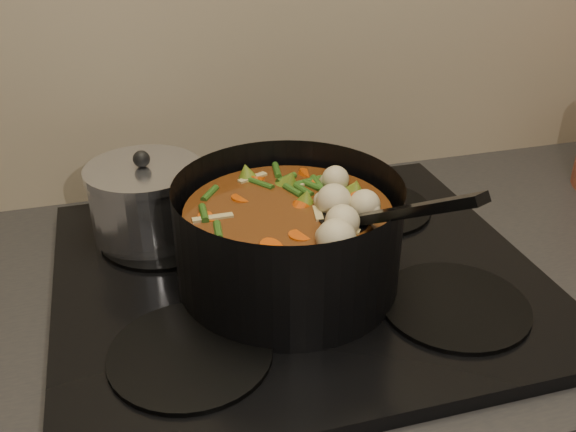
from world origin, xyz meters
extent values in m
cube|color=black|center=(0.00, 1.93, 0.89)|extent=(2.64, 0.64, 0.05)
cube|color=black|center=(0.00, 1.93, 0.92)|extent=(0.62, 0.54, 0.02)
cylinder|color=black|center=(-0.16, 1.80, 0.93)|extent=(0.18, 0.18, 0.01)
cylinder|color=black|center=(0.16, 1.80, 0.93)|extent=(0.18, 0.18, 0.01)
cylinder|color=black|center=(-0.16, 2.06, 0.93)|extent=(0.18, 0.18, 0.01)
cylinder|color=black|center=(0.16, 2.06, 0.93)|extent=(0.18, 0.18, 0.01)
cylinder|color=black|center=(-0.02, 1.91, 1.00)|extent=(0.33, 0.33, 0.14)
cylinder|color=black|center=(-0.02, 1.91, 0.93)|extent=(0.27, 0.27, 0.01)
cylinder|color=#633010|center=(-0.02, 1.91, 0.99)|extent=(0.25, 0.25, 0.10)
cylinder|color=#D33F09|center=(0.02, 1.91, 1.03)|extent=(0.03, 0.03, 0.03)
cylinder|color=#D33F09|center=(0.02, 1.96, 1.03)|extent=(0.04, 0.04, 0.03)
cylinder|color=#D33F09|center=(-0.03, 2.00, 1.03)|extent=(0.04, 0.04, 0.03)
cylinder|color=#D33F09|center=(-0.06, 1.94, 1.03)|extent=(0.03, 0.03, 0.03)
cylinder|color=#D33F09|center=(-0.10, 1.89, 1.03)|extent=(0.04, 0.03, 0.03)
cylinder|color=#D33F09|center=(-0.04, 1.87, 1.03)|extent=(0.04, 0.04, 0.03)
cylinder|color=#D33F09|center=(0.01, 1.85, 1.03)|extent=(0.03, 0.04, 0.03)
cylinder|color=#D33F09|center=(0.07, 1.88, 1.03)|extent=(0.03, 0.03, 0.03)
cylinder|color=#D33F09|center=(0.03, 1.93, 1.03)|extent=(0.04, 0.04, 0.03)
cylinder|color=#D33F09|center=(-0.01, 1.99, 1.03)|extent=(0.04, 0.04, 0.03)
cylinder|color=#D33F09|center=(-0.04, 1.94, 1.03)|extent=(0.03, 0.03, 0.03)
cylinder|color=#D33F09|center=(-0.09, 1.91, 1.03)|extent=(0.04, 0.04, 0.03)
cylinder|color=#D33F09|center=(-0.08, 1.84, 1.03)|extent=(0.04, 0.04, 0.03)
sphere|color=beige|center=(0.04, 1.91, 1.04)|extent=(0.04, 0.04, 0.04)
sphere|color=beige|center=(-0.02, 1.97, 1.04)|extent=(0.04, 0.04, 0.04)
sphere|color=beige|center=(-0.08, 1.90, 1.04)|extent=(0.04, 0.04, 0.04)
sphere|color=beige|center=(-0.01, 1.85, 1.04)|extent=(0.04, 0.04, 0.04)
sphere|color=beige|center=(0.04, 1.92, 1.04)|extent=(0.04, 0.04, 0.04)
cone|color=olive|center=(-0.05, 1.84, 1.04)|extent=(0.04, 0.04, 0.03)
cone|color=olive|center=(0.05, 1.86, 1.04)|extent=(0.04, 0.04, 0.03)
cone|color=olive|center=(0.04, 1.96, 1.04)|extent=(0.04, 0.04, 0.03)
cone|color=olive|center=(-0.07, 1.97, 1.04)|extent=(0.04, 0.04, 0.03)
cone|color=olive|center=(-0.09, 1.87, 1.04)|extent=(0.04, 0.04, 0.03)
cone|color=olive|center=(0.01, 1.83, 1.04)|extent=(0.04, 0.04, 0.03)
cylinder|color=#335F1C|center=(0.01, 1.94, 1.04)|extent=(0.01, 0.04, 0.01)
cylinder|color=#335F1C|center=(-0.03, 2.00, 1.04)|extent=(0.03, 0.03, 0.01)
cylinder|color=#335F1C|center=(-0.08, 1.96, 1.04)|extent=(0.04, 0.02, 0.01)
cylinder|color=#335F1C|center=(-0.08, 1.90, 1.04)|extent=(0.02, 0.04, 0.01)
cylinder|color=#335F1C|center=(-0.04, 1.87, 1.04)|extent=(0.02, 0.04, 0.01)
cylinder|color=#335F1C|center=(0.00, 1.81, 1.04)|extent=(0.04, 0.02, 0.01)
cylinder|color=#335F1C|center=(0.05, 1.87, 1.04)|extent=(0.03, 0.03, 0.01)
cylinder|color=#335F1C|center=(0.04, 1.92, 1.04)|extent=(0.01, 0.04, 0.01)
cylinder|color=#335F1C|center=(0.00, 1.94, 1.04)|extent=(0.03, 0.03, 0.01)
cylinder|color=#335F1C|center=(-0.05, 2.00, 1.04)|extent=(0.04, 0.02, 0.01)
cylinder|color=#335F1C|center=(-0.09, 1.94, 1.04)|extent=(0.02, 0.04, 0.01)
cylinder|color=#335F1C|center=(-0.07, 1.88, 1.04)|extent=(0.03, 0.04, 0.01)
cylinder|color=#335F1C|center=(-0.03, 1.87, 1.04)|extent=(0.04, 0.02, 0.01)
cylinder|color=#335F1C|center=(0.02, 1.82, 1.04)|extent=(0.03, 0.03, 0.01)
cube|color=tan|center=(-0.08, 1.95, 1.04)|extent=(0.04, 0.01, 0.00)
cube|color=tan|center=(-0.07, 1.86, 1.04)|extent=(0.02, 0.04, 0.00)
cube|color=tan|center=(0.01, 1.84, 1.04)|extent=(0.04, 0.03, 0.00)
cube|color=tan|center=(0.05, 1.91, 1.04)|extent=(0.04, 0.03, 0.00)
cube|color=tan|center=(0.00, 1.97, 1.04)|extent=(0.03, 0.04, 0.00)
cube|color=tan|center=(-0.08, 1.94, 1.04)|extent=(0.04, 0.02, 0.00)
cube|color=tan|center=(-0.07, 1.86, 1.04)|extent=(0.01, 0.04, 0.00)
ellipsoid|color=black|center=(0.04, 1.87, 1.04)|extent=(0.06, 0.08, 0.01)
cube|color=black|center=(0.08, 1.78, 1.08)|extent=(0.08, 0.16, 0.10)
cylinder|color=silver|center=(-0.18, 2.07, 0.98)|extent=(0.15, 0.15, 0.10)
cylinder|color=silver|center=(-0.18, 2.07, 1.03)|extent=(0.16, 0.16, 0.01)
sphere|color=black|center=(-0.18, 2.07, 1.05)|extent=(0.02, 0.02, 0.02)
camera|label=1|loc=(-0.21, 1.25, 1.40)|focal=40.00mm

